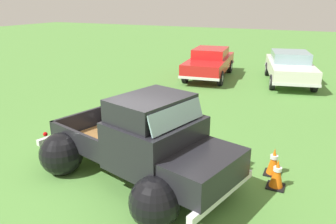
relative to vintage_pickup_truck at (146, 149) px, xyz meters
The scene contains 6 objects.
ground_plane 0.85m from the vintage_pickup_truck, 165.10° to the left, with size 80.00×80.00×0.00m, color #548C3D.
vintage_pickup_truck is the anchor object (origin of this frame).
show_car_0 10.27m from the vintage_pickup_truck, 101.14° to the left, with size 2.37×4.83×1.43m.
show_car_1 10.73m from the vintage_pickup_truck, 80.70° to the left, with size 2.87×4.87×1.43m.
lane_cone_0 2.83m from the vintage_pickup_truck, 31.60° to the left, with size 0.36×0.36×0.63m.
lane_cone_1 2.73m from the vintage_pickup_truck, 20.34° to the left, with size 0.36×0.36×0.63m.
Camera 1 is at (3.40, -5.44, 3.68)m, focal length 34.83 mm.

